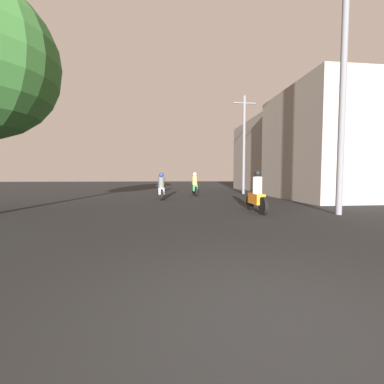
# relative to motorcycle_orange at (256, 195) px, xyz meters

# --- Properties ---
(ground_plane) EXTENTS (120.00, 120.00, 0.00)m
(ground_plane) POSITION_rel_motorcycle_orange_xyz_m (-2.37, -6.79, -0.59)
(ground_plane) COLOR black
(motorcycle_orange) EXTENTS (0.60, 1.89, 1.49)m
(motorcycle_orange) POSITION_rel_motorcycle_orange_xyz_m (0.00, 0.00, 0.00)
(motorcycle_orange) COLOR black
(motorcycle_orange) RESTS_ON ground_plane
(motorcycle_silver) EXTENTS (0.60, 1.92, 1.45)m
(motorcycle_silver) POSITION_rel_motorcycle_orange_xyz_m (-3.34, 5.46, -0.01)
(motorcycle_silver) COLOR black
(motorcycle_silver) RESTS_ON ground_plane
(motorcycle_green) EXTENTS (0.60, 2.01, 1.51)m
(motorcycle_green) POSITION_rel_motorcycle_orange_xyz_m (-1.20, 7.91, 0.02)
(motorcycle_green) COLOR black
(motorcycle_green) RESTS_ON ground_plane
(motorcycle_blue) EXTENTS (0.60, 2.05, 1.46)m
(motorcycle_blue) POSITION_rel_motorcycle_orange_xyz_m (-3.46, 11.95, -0.01)
(motorcycle_blue) COLOR black
(motorcycle_blue) RESTS_ON ground_plane
(building_right_near) EXTENTS (5.53, 6.58, 5.99)m
(building_right_near) POSITION_rel_motorcycle_orange_xyz_m (6.15, 4.79, 2.40)
(building_right_near) COLOR gray
(building_right_near) RESTS_ON ground_plane
(building_right_far) EXTENTS (5.60, 7.59, 6.03)m
(building_right_far) POSITION_rel_motorcycle_orange_xyz_m (6.85, 13.55, 2.42)
(building_right_far) COLOR gray
(building_right_far) RESTS_ON ground_plane
(utility_pole_near) EXTENTS (1.60, 0.20, 8.13)m
(utility_pole_near) POSITION_rel_motorcycle_orange_xyz_m (2.50, -0.85, 3.64)
(utility_pole_near) COLOR slate
(utility_pole_near) RESTS_ON ground_plane
(utility_pole_far) EXTENTS (1.60, 0.20, 6.90)m
(utility_pole_far) POSITION_rel_motorcycle_orange_xyz_m (2.49, 9.17, 3.02)
(utility_pole_far) COLOR slate
(utility_pole_far) RESTS_ON ground_plane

